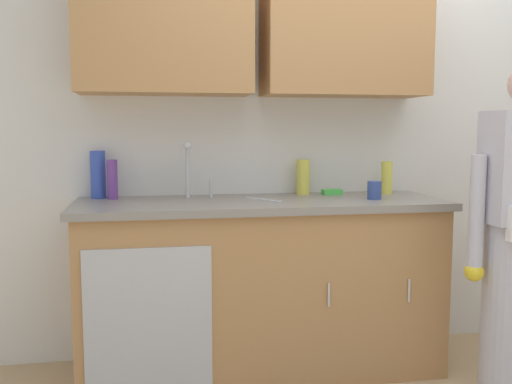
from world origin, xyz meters
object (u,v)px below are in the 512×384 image
object	(u,v)px
bottle_dish_liquid	(303,177)
bottle_water_short	(387,178)
knife_on_counter	(263,199)
sink	(197,204)
bottle_soap	(98,175)
cup_by_sink	(374,190)
bottle_cleaner_spray	(112,180)
sponge	(332,192)

from	to	relation	value
bottle_dish_liquid	bottle_water_short	bearing A→B (deg)	-6.79
bottle_water_short	knife_on_counter	bearing A→B (deg)	-167.82
sink	bottle_water_short	size ratio (longest dim) A/B	2.63
bottle_soap	cup_by_sink	xyz separation A→B (m)	(1.47, -0.31, -0.08)
bottle_dish_liquid	bottle_cleaner_spray	bearing A→B (deg)	-177.49
sink	cup_by_sink	size ratio (longest dim) A/B	5.13
bottle_soap	knife_on_counter	distance (m)	0.91
bottle_water_short	bottle_soap	distance (m)	1.64
bottle_soap	cup_by_sink	distance (m)	1.50
sink	bottle_dish_liquid	distance (m)	0.68
bottle_soap	bottle_water_short	bearing A→B (deg)	-2.52
sink	bottle_soap	size ratio (longest dim) A/B	1.93
knife_on_counter	sponge	distance (m)	0.48
bottle_water_short	sponge	xyz separation A→B (m)	(-0.33, 0.02, -0.08)
sink	bottle_soap	xyz separation A→B (m)	(-0.52, 0.22, 0.14)
knife_on_counter	cup_by_sink	bearing A→B (deg)	45.76
bottle_water_short	bottle_dish_liquid	size ratio (longest dim) A/B	0.94
sink	sponge	size ratio (longest dim) A/B	4.55
bottle_soap	sponge	bearing A→B (deg)	-2.45
sink	bottle_soap	bearing A→B (deg)	156.62
bottle_water_short	sink	bearing A→B (deg)	-172.26
sink	bottle_cleaner_spray	distance (m)	0.48
cup_by_sink	bottle_soap	bearing A→B (deg)	168.01
cup_by_sink	sponge	world-z (taller)	cup_by_sink
bottle_cleaner_spray	knife_on_counter	distance (m)	0.82
sponge	knife_on_counter	bearing A→B (deg)	-157.65
sink	cup_by_sink	bearing A→B (deg)	-5.25
bottle_soap	sponge	size ratio (longest dim) A/B	2.36
sink	sponge	bearing A→B (deg)	11.97
bottle_water_short	cup_by_sink	world-z (taller)	bottle_water_short
bottle_soap	bottle_dish_liquid	distance (m)	1.15
sink	sponge	world-z (taller)	sink
cup_by_sink	bottle_water_short	bearing A→B (deg)	54.45
bottle_cleaner_spray	knife_on_counter	size ratio (longest dim) A/B	0.89
knife_on_counter	bottle_water_short	bearing A→B (deg)	64.99
cup_by_sink	knife_on_counter	bearing A→B (deg)	172.94
bottle_cleaner_spray	bottle_soap	size ratio (longest dim) A/B	0.82
sink	cup_by_sink	world-z (taller)	sink
bottle_dish_liquid	cup_by_sink	world-z (taller)	bottle_dish_liquid
cup_by_sink	sink	bearing A→B (deg)	174.75
bottle_soap	knife_on_counter	xyz separation A→B (m)	(0.87, -0.24, -0.13)
bottle_water_short	sponge	distance (m)	0.34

